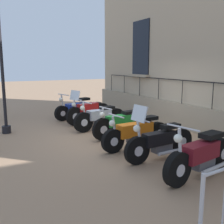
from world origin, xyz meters
name	(u,v)px	position (x,y,z in m)	size (l,w,h in m)	color
ground_plane	(124,136)	(0.00, 0.00, 0.00)	(60.00, 60.00, 0.00)	#9E7A5B
building_facade	(195,22)	(-2.71, 0.00, 3.61)	(0.82, 12.65, 7.49)	tan
motorcycle_blue	(77,109)	(0.32, -3.30, 0.40)	(2.07, 0.88, 1.06)	black
motorcycle_red	(89,111)	(0.24, -2.27, 0.46)	(2.01, 0.83, 1.29)	black
motorcycle_silver	(100,118)	(0.30, -1.11, 0.42)	(2.01, 0.74, 1.01)	black
motorcycle_green	(122,123)	(0.11, 0.05, 0.43)	(2.06, 0.63, 0.98)	black
motorcycle_orange	(136,133)	(0.30, 1.19, 0.41)	(2.13, 0.68, 0.97)	black
motorcycle_black	(160,142)	(0.27, 2.16, 0.42)	(2.02, 0.56, 1.34)	black
motorcycle_maroon	(201,156)	(0.16, 3.34, 0.43)	(2.11, 0.73, 1.12)	black
lamppost	(0,41)	(3.22, -2.08, 2.93)	(0.39, 0.39, 4.58)	black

